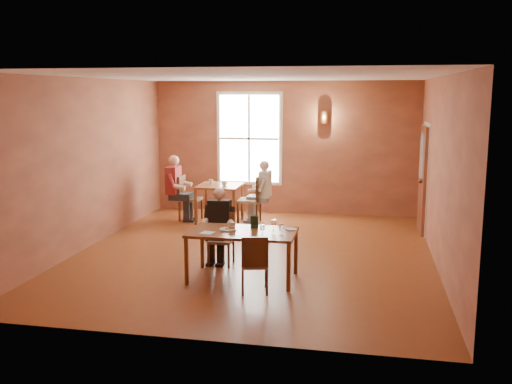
% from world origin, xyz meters
% --- Properties ---
extents(ground, '(6.00, 7.00, 0.01)m').
position_xyz_m(ground, '(0.00, 0.00, 0.00)').
color(ground, brown).
rests_on(ground, ground).
extents(wall_back, '(6.00, 0.04, 3.00)m').
position_xyz_m(wall_back, '(0.00, 3.50, 1.50)').
color(wall_back, brown).
rests_on(wall_back, ground).
extents(wall_front, '(6.00, 0.04, 3.00)m').
position_xyz_m(wall_front, '(0.00, -3.50, 1.50)').
color(wall_front, brown).
rests_on(wall_front, ground).
extents(wall_left, '(0.04, 7.00, 3.00)m').
position_xyz_m(wall_left, '(-3.00, 0.00, 1.50)').
color(wall_left, brown).
rests_on(wall_left, ground).
extents(wall_right, '(0.04, 7.00, 3.00)m').
position_xyz_m(wall_right, '(3.00, 0.00, 1.50)').
color(wall_right, brown).
rests_on(wall_right, ground).
extents(ceiling, '(6.00, 7.00, 0.04)m').
position_xyz_m(ceiling, '(0.00, 0.00, 3.00)').
color(ceiling, white).
rests_on(ceiling, wall_back).
extents(window, '(1.36, 0.10, 1.96)m').
position_xyz_m(window, '(-0.80, 3.45, 1.70)').
color(window, white).
rests_on(window, wall_back).
extents(door, '(0.12, 1.04, 2.10)m').
position_xyz_m(door, '(2.94, 2.30, 1.05)').
color(door, maroon).
rests_on(door, ground).
extents(wall_sconce, '(0.16, 0.16, 0.28)m').
position_xyz_m(wall_sconce, '(0.90, 3.40, 2.20)').
color(wall_sconce, brown).
rests_on(wall_sconce, wall_back).
extents(main_table, '(1.56, 0.88, 0.73)m').
position_xyz_m(main_table, '(0.10, -1.33, 0.37)').
color(main_table, brown).
rests_on(main_table, ground).
extents(chair_diner_main, '(0.36, 0.36, 0.82)m').
position_xyz_m(chair_diner_main, '(-0.40, -0.68, 0.41)').
color(chair_diner_main, brown).
rests_on(chair_diner_main, ground).
extents(diner_main, '(0.47, 0.47, 1.18)m').
position_xyz_m(diner_main, '(-0.40, -0.71, 0.59)').
color(diner_main, '#382319').
rests_on(diner_main, ground).
extents(chair_empty, '(0.44, 0.44, 0.83)m').
position_xyz_m(chair_empty, '(0.38, -1.83, 0.41)').
color(chair_empty, brown).
rests_on(chair_empty, ground).
extents(plate_food, '(0.27, 0.27, 0.03)m').
position_xyz_m(plate_food, '(-0.13, -1.30, 0.75)').
color(plate_food, white).
rests_on(plate_food, main_table).
extents(sandwich, '(0.11, 0.11, 0.10)m').
position_xyz_m(sandwich, '(-0.07, -1.27, 0.78)').
color(sandwich, tan).
rests_on(sandwich, main_table).
extents(goblet_a, '(0.09, 0.09, 0.17)m').
position_xyz_m(goblet_a, '(0.54, -1.19, 0.82)').
color(goblet_a, white).
rests_on(goblet_a, main_table).
extents(goblet_b, '(0.08, 0.08, 0.18)m').
position_xyz_m(goblet_b, '(0.70, -1.48, 0.82)').
color(goblet_b, white).
rests_on(goblet_b, main_table).
extents(goblet_c, '(0.07, 0.07, 0.17)m').
position_xyz_m(goblet_c, '(0.43, -1.50, 0.82)').
color(goblet_c, white).
rests_on(goblet_c, main_table).
extents(menu_stand, '(0.11, 0.06, 0.19)m').
position_xyz_m(menu_stand, '(0.23, -1.09, 0.83)').
color(menu_stand, black).
rests_on(menu_stand, main_table).
extents(knife, '(0.18, 0.03, 0.00)m').
position_xyz_m(knife, '(0.03, -1.57, 0.73)').
color(knife, silver).
rests_on(knife, main_table).
extents(napkin, '(0.20, 0.20, 0.01)m').
position_xyz_m(napkin, '(-0.38, -1.53, 0.74)').
color(napkin, white).
rests_on(napkin, main_table).
extents(side_plate, '(0.22, 0.22, 0.01)m').
position_xyz_m(side_plate, '(0.78, -1.11, 0.74)').
color(side_plate, silver).
rests_on(side_plate, main_table).
extents(second_table, '(0.90, 0.90, 0.79)m').
position_xyz_m(second_table, '(-1.22, 2.34, 0.40)').
color(second_table, brown).
rests_on(second_table, ground).
extents(chair_diner_white, '(0.45, 0.45, 1.01)m').
position_xyz_m(chair_diner_white, '(-0.57, 2.34, 0.51)').
color(chair_diner_white, '#431F0F').
rests_on(chair_diner_white, ground).
extents(diner_white, '(0.51, 0.51, 1.28)m').
position_xyz_m(diner_white, '(-0.54, 2.34, 0.64)').
color(diner_white, silver).
rests_on(diner_white, ground).
extents(chair_diner_maroon, '(0.43, 0.43, 0.97)m').
position_xyz_m(chair_diner_maroon, '(-1.87, 2.34, 0.48)').
color(chair_diner_maroon, maroon).
rests_on(chair_diner_maroon, ground).
extents(diner_maroon, '(0.55, 0.55, 1.37)m').
position_xyz_m(diner_maroon, '(-1.90, 2.34, 0.68)').
color(diner_maroon, maroon).
rests_on(diner_maroon, ground).
extents(cup_a, '(0.15, 0.15, 0.10)m').
position_xyz_m(cup_a, '(-1.10, 2.28, 0.84)').
color(cup_a, silver).
rests_on(cup_a, second_table).
extents(cup_b, '(0.11, 0.11, 0.09)m').
position_xyz_m(cup_b, '(-1.44, 2.44, 0.84)').
color(cup_b, silver).
rests_on(cup_b, second_table).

